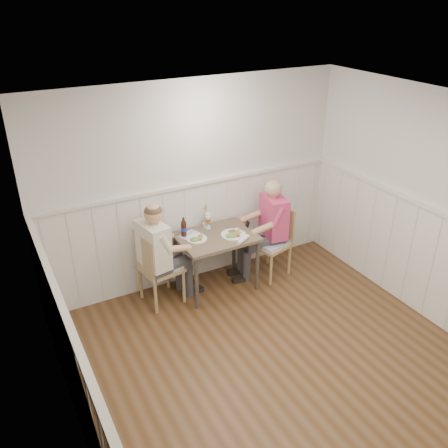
% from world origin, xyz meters
% --- Properties ---
extents(ground_plane, '(4.50, 4.50, 0.00)m').
position_xyz_m(ground_plane, '(0.00, 0.00, 0.00)').
color(ground_plane, '#4B3019').
extents(room_shell, '(4.04, 4.54, 2.60)m').
position_xyz_m(room_shell, '(0.00, 0.00, 1.52)').
color(room_shell, silver).
rests_on(room_shell, ground).
extents(wainscot, '(4.00, 4.49, 1.34)m').
position_xyz_m(wainscot, '(0.00, 0.69, 0.69)').
color(wainscot, silver).
rests_on(wainscot, ground).
extents(dining_table, '(0.95, 0.70, 0.75)m').
position_xyz_m(dining_table, '(0.09, 1.84, 0.65)').
color(dining_table, brown).
rests_on(dining_table, ground).
extents(chair_right, '(0.55, 0.55, 0.94)m').
position_xyz_m(chair_right, '(0.92, 1.79, 0.51)').
color(chair_right, '#A28B57').
rests_on(chair_right, ground).
extents(chair_left, '(0.51, 0.51, 0.96)m').
position_xyz_m(chair_left, '(-0.70, 1.89, 0.52)').
color(chair_left, '#A28B57').
rests_on(chair_left, ground).
extents(man_in_pink, '(0.67, 0.47, 1.36)m').
position_xyz_m(man_in_pink, '(0.88, 1.82, 0.57)').
color(man_in_pink, '#3F3F47').
rests_on(man_in_pink, ground).
extents(diner_cream, '(0.68, 0.49, 1.36)m').
position_xyz_m(diner_cream, '(-0.69, 1.85, 0.57)').
color(diner_cream, '#3F3F47').
rests_on(diner_cream, ground).
extents(plate_man, '(0.31, 0.31, 0.08)m').
position_xyz_m(plate_man, '(0.27, 1.74, 0.78)').
color(plate_man, white).
rests_on(plate_man, dining_table).
extents(plate_diner, '(0.25, 0.25, 0.06)m').
position_xyz_m(plate_diner, '(-0.18, 1.86, 0.77)').
color(plate_diner, white).
rests_on(plate_diner, dining_table).
extents(beer_glass_a, '(0.08, 0.08, 0.20)m').
position_xyz_m(beer_glass_a, '(0.10, 2.10, 0.88)').
color(beer_glass_a, silver).
rests_on(beer_glass_a, dining_table).
extents(beer_glass_b, '(0.07, 0.07, 0.17)m').
position_xyz_m(beer_glass_b, '(0.09, 2.06, 0.87)').
color(beer_glass_b, silver).
rests_on(beer_glass_b, dining_table).
extents(beer_bottle, '(0.07, 0.07, 0.25)m').
position_xyz_m(beer_bottle, '(-0.26, 2.02, 0.86)').
color(beer_bottle, '#321710').
rests_on(beer_bottle, dining_table).
extents(rolled_napkin, '(0.22, 0.15, 0.05)m').
position_xyz_m(rolled_napkin, '(0.31, 1.55, 0.77)').
color(rolled_napkin, white).
rests_on(rolled_napkin, dining_table).
extents(grass_vase, '(0.04, 0.04, 0.34)m').
position_xyz_m(grass_vase, '(0.06, 2.11, 0.90)').
color(grass_vase, silver).
rests_on(grass_vase, dining_table).
extents(gingham_mat, '(0.31, 0.28, 0.01)m').
position_xyz_m(gingham_mat, '(-0.19, 2.00, 0.75)').
color(gingham_mat, '#6A75C1').
rests_on(gingham_mat, dining_table).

